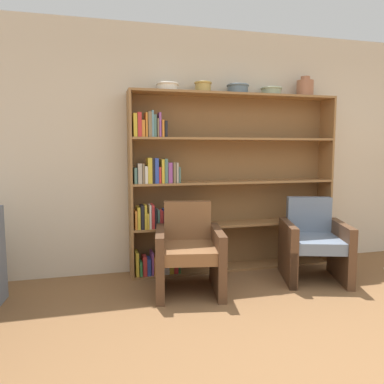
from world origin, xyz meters
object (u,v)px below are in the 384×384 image
at_px(bowl_copper, 238,89).
at_px(armchair_leather, 189,252).
at_px(vase_tall, 305,88).
at_px(bowl_sage, 167,87).
at_px(bowl_olive, 271,91).
at_px(armchair_cushioned, 313,243).
at_px(bookshelf, 215,187).
at_px(bowl_brass, 203,87).

relative_size(bowl_copper, armchair_leather, 0.30).
relative_size(vase_tall, armchair_leather, 0.27).
relative_size(bowl_sage, bowl_olive, 0.99).
height_order(vase_tall, armchair_cushioned, vase_tall).
xyz_separation_m(bookshelf, armchair_leather, (-0.46, -0.57, -0.58)).
bearing_deg(armchair_cushioned, bowl_olive, -46.54).
bearing_deg(bowl_copper, armchair_leather, -142.26).
relative_size(bookshelf, bowl_copper, 9.48).
height_order(bowl_brass, bowl_olive, bowl_brass).
height_order(bookshelf, bowl_copper, bowl_copper).
height_order(bowl_copper, vase_tall, vase_tall).
height_order(vase_tall, armchair_leather, vase_tall).
bearing_deg(bowl_olive, bowl_copper, -180.00).
bearing_deg(bowl_copper, bookshelf, 174.56).
distance_m(bowl_brass, armchair_leather, 1.80).
xyz_separation_m(bookshelf, bowl_brass, (-0.16, -0.02, 1.11)).
bearing_deg(bowl_olive, armchair_leather, -153.96).
xyz_separation_m(bowl_sage, vase_tall, (1.65, 0.00, 0.05)).
relative_size(bookshelf, armchair_cushioned, 2.81).
bearing_deg(armchair_leather, bowl_olive, -143.68).
relative_size(bowl_olive, armchair_leather, 0.29).
xyz_separation_m(bowl_olive, armchair_cushioned, (0.27, -0.55, -1.67)).
xyz_separation_m(bowl_copper, armchair_cushioned, (0.68, -0.55, -1.68)).
xyz_separation_m(vase_tall, armchair_leather, (-1.55, -0.55, -1.72)).
bearing_deg(bowl_brass, bowl_copper, -0.00).
height_order(bowl_olive, vase_tall, vase_tall).
distance_m(armchair_leather, armchair_cushioned, 1.38).
bearing_deg(bowl_brass, armchair_cushioned, -26.80).
distance_m(bowl_sage, bowl_copper, 0.80).
distance_m(bowl_sage, armchair_cushioned, 2.30).
xyz_separation_m(bowl_olive, vase_tall, (0.43, 0.00, 0.05)).
bearing_deg(bowl_olive, bowl_sage, -180.00).
xyz_separation_m(bowl_copper, bowl_olive, (0.41, 0.00, -0.01)).
relative_size(bowl_sage, vase_tall, 1.07).
distance_m(bookshelf, armchair_leather, 0.93).
relative_size(bowl_olive, armchair_cushioned, 0.29).
bearing_deg(armchair_leather, bowl_copper, -131.98).
height_order(bowl_olive, armchair_leather, bowl_olive).
bearing_deg(armchair_leather, bowl_brass, -108.40).
xyz_separation_m(bookshelf, vase_tall, (1.09, -0.02, 1.15)).
xyz_separation_m(bowl_sage, bowl_copper, (0.80, 0.00, 0.01)).
distance_m(bowl_olive, armchair_leather, 2.08).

